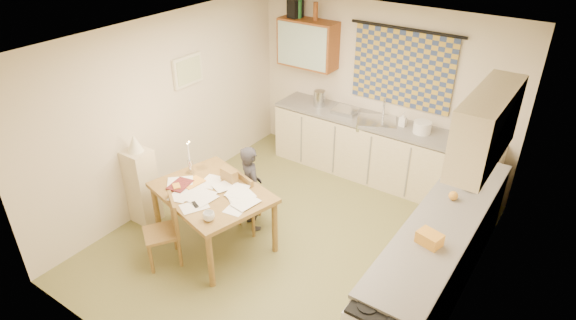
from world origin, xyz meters
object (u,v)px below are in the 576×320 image
Objects in this scene: chair_far at (255,210)px; person at (251,188)px; counter_right at (438,255)px; dining_table at (214,217)px; shelf_stand at (142,186)px; counter_back at (379,151)px.

person is (-0.05, -0.01, 0.32)m from chair_far.
counter_right reaches higher than chair_far.
dining_table is at bearing 102.46° from person.
chair_far is 0.82× the size of shelf_stand.
shelf_stand reaches higher than counter_right.
person is at bearing 87.14° from dining_table.
chair_far is at bearing 28.25° from shelf_stand.
chair_far reaches higher than dining_table.
counter_right is 3.66m from shelf_stand.
counter_right is 2.59m from dining_table.
counter_right is at bearing 14.74° from shelf_stand.
counter_right is 1.92× the size of dining_table.
dining_table is 1.34× the size of person.
dining_table is 0.58m from chair_far.
shelf_stand is at bearing -157.04° from dining_table.
chair_far is 0.72× the size of person.
shelf_stand is (-3.54, -0.93, 0.06)m from counter_right.
shelf_stand is at bearing -127.37° from counter_back.
shelf_stand reaches higher than counter_back.
person is (0.16, 0.52, 0.19)m from dining_table.
shelf_stand is at bearing -165.26° from counter_right.
counter_back reaches higher than chair_far.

